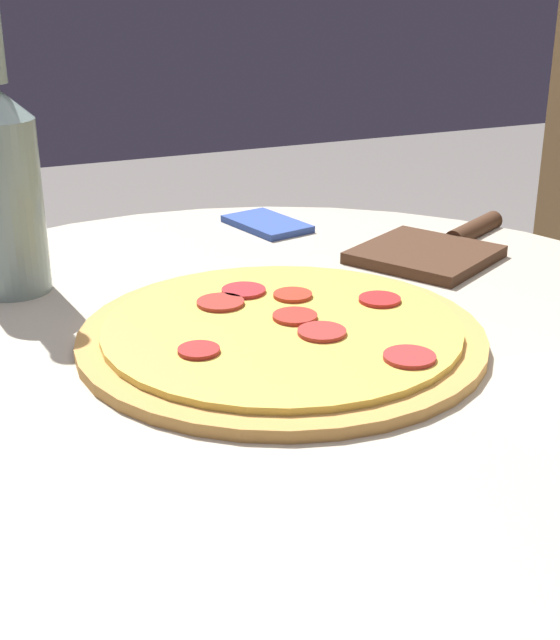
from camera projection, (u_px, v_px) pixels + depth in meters
table at (276, 528)px, 0.82m from camera, size 0.85×0.85×0.70m
pizza at (280, 334)px, 0.73m from camera, size 0.34×0.34×0.02m
beer_bottle at (3, 179)px, 0.81m from camera, size 0.07×0.07×0.28m
pizza_paddle at (436, 249)px, 0.95m from camera, size 0.18×0.24×0.02m
napkin at (267, 224)px, 1.05m from camera, size 0.12×0.08×0.01m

